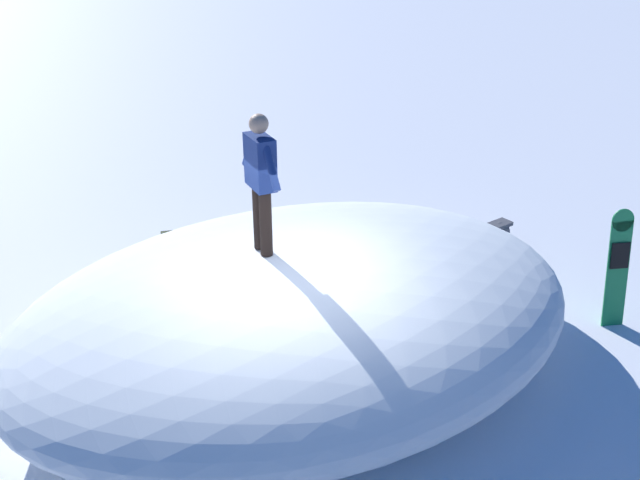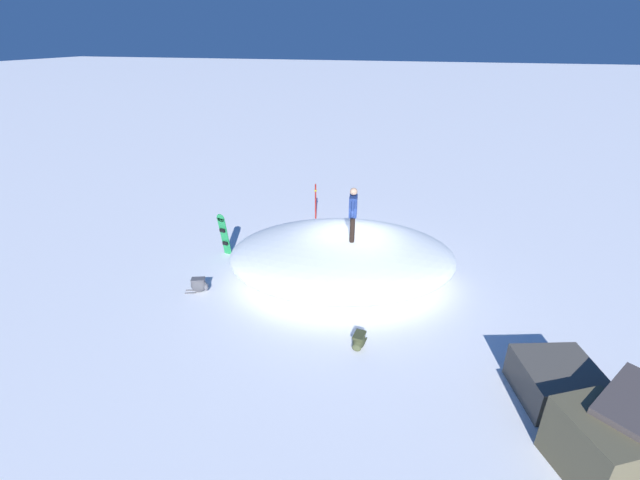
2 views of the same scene
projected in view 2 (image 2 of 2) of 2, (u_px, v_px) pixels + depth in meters
ground at (352, 270)px, 13.93m from camera, size 240.00×240.00×0.00m
snow_mound at (342, 256)px, 13.22m from camera, size 6.54×7.90×1.43m
snowboarder_standing at (353, 211)px, 12.21m from camera, size 0.99×0.28×1.61m
snowboard_primary_upright at (224, 234)px, 14.48m from camera, size 0.30×0.33×1.57m
backpack_near at (359, 341)px, 10.37m from camera, size 0.69×0.35×0.40m
backpack_far at (199, 285)px, 12.63m from camera, size 0.43×0.71×0.46m
trail_marker_pole at (316, 201)px, 17.45m from camera, size 0.10×0.10×1.48m
rock_outcrop at (602, 424)px, 7.77m from camera, size 3.66×3.32×1.34m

